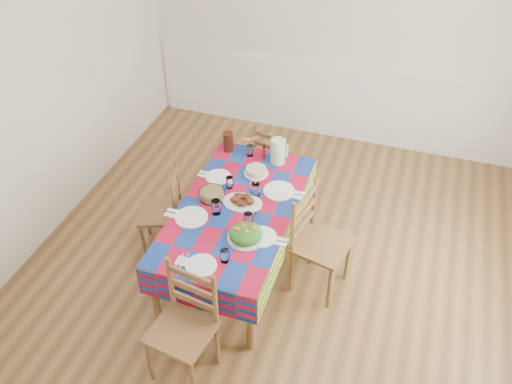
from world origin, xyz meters
TOP-DOWN VIEW (x-y plane):
  - room at (0.00, 0.00)m, footprint 4.58×5.08m
  - wainscot at (0.00, 2.48)m, footprint 4.41×0.06m
  - dining_table at (-0.33, 0.05)m, footprint 0.98×1.82m
  - setting_near_head at (-0.30, -0.65)m, footprint 0.39×0.26m
  - setting_left_near at (-0.59, -0.16)m, footprint 0.51×0.30m
  - setting_left_far at (-0.58, 0.34)m, footprint 0.43×0.25m
  - setting_right_near at (-0.06, -0.20)m, footprint 0.46×0.27m
  - setting_right_far at (-0.11, 0.31)m, footprint 0.53×0.31m
  - meat_platter at (-0.30, 0.10)m, footprint 0.35×0.25m
  - salad_platter at (-0.13, -0.30)m, footprint 0.30×0.30m
  - pasta_bowl at (-0.58, 0.09)m, footprint 0.22×0.22m
  - cake at (-0.33, 0.54)m, footprint 0.22×0.22m
  - serving_utensils at (-0.17, -0.04)m, footprint 0.12×0.27m
  - flower_vase at (-0.48, 0.80)m, footprint 0.13×0.11m
  - hot_sauce at (-0.34, 0.81)m, footprint 0.03×0.03m
  - green_pitcher at (-0.19, 0.79)m, footprint 0.14×0.14m
  - tea_pitcher at (-0.70, 0.82)m, footprint 0.10×0.10m
  - name_card at (-0.33, -0.84)m, footprint 0.08×0.02m
  - chair_near at (-0.32, -1.09)m, footprint 0.49×0.47m
  - chair_far at (-0.34, 1.19)m, footprint 0.46×0.44m
  - chair_left at (-1.06, 0.06)m, footprint 0.49×0.50m
  - chair_right at (0.39, 0.06)m, footprint 0.51×0.53m

SIDE VIEW (x-z plane):
  - chair_far at x=-0.34m, z-range -0.01..0.85m
  - chair_left at x=-1.06m, z-range -0.01..0.89m
  - chair_near at x=-0.32m, z-range -0.01..0.98m
  - wainscot at x=0.00m, z-range 0.03..0.95m
  - chair_right at x=0.39m, z-range -0.01..1.00m
  - dining_table at x=-0.33m, z-range 0.28..0.98m
  - serving_utensils at x=-0.17m, z-range 0.71..0.71m
  - name_card at x=-0.33m, z-range 0.71..0.73m
  - setting_left_far at x=-0.58m, z-range 0.68..0.79m
  - setting_near_head at x=-0.30m, z-range 0.68..0.79m
  - setting_right_near at x=-0.06m, z-range 0.67..0.79m
  - meat_platter at x=-0.30m, z-range 0.70..0.77m
  - cake at x=-0.33m, z-range 0.71..0.77m
  - setting_left_near at x=-0.59m, z-range 0.67..0.80m
  - setting_right_far at x=-0.11m, z-range 0.67..0.81m
  - pasta_bowl at x=-0.58m, z-range 0.71..0.79m
  - salad_platter at x=-0.13m, z-range 0.69..0.82m
  - hot_sauce at x=-0.34m, z-range 0.71..0.85m
  - flower_vase at x=-0.48m, z-range 0.69..0.90m
  - tea_pitcher at x=-0.70m, z-range 0.71..0.90m
  - green_pitcher at x=-0.19m, z-range 0.71..0.95m
  - room at x=0.00m, z-range -0.04..2.74m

